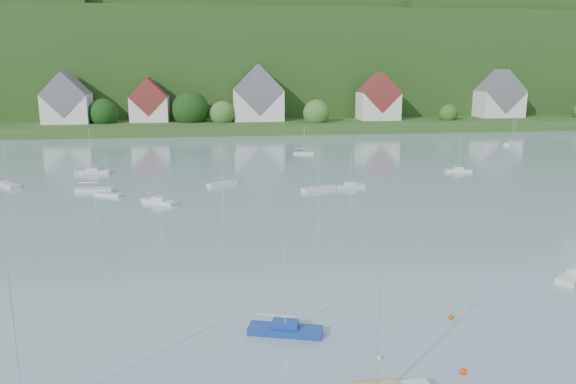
{
  "coord_description": "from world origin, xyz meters",
  "views": [
    {
      "loc": [
        -9.78,
        2.98,
        20.28
      ],
      "look_at": [
        -0.19,
        75.0,
        4.0
      ],
      "focal_mm": 34.93,
      "sensor_mm": 36.0,
      "label": 1
    }
  ],
  "objects": [
    {
      "name": "far_shore_strip",
      "position": [
        0.0,
        200.0,
        1.5
      ],
      "size": [
        600.0,
        60.0,
        3.0
      ],
      "primitive_type": "cube",
      "color": "#264E1D",
      "rests_on": "ground"
    },
    {
      "name": "forested_ridge",
      "position": [
        0.39,
        268.57,
        22.89
      ],
      "size": [
        620.0,
        181.22,
        69.89
      ],
      "color": "#1C3D13",
      "rests_on": "ground"
    },
    {
      "name": "village_building_0",
      "position": [
        -55.0,
        187.0,
        9.51
      ],
      "size": [
        14.0,
        10.4,
        16.0
      ],
      "color": "silver",
      "rests_on": "far_shore_strip"
    },
    {
      "name": "village_building_1",
      "position": [
        -30.0,
        189.0,
        8.75
      ],
      "size": [
        12.0,
        9.36,
        14.0
      ],
      "color": "silver",
      "rests_on": "far_shore_strip"
    },
    {
      "name": "village_building_2",
      "position": [
        5.0,
        188.0,
        10.27
      ],
      "size": [
        16.0,
        11.44,
        18.0
      ],
      "color": "silver",
      "rests_on": "far_shore_strip"
    },
    {
      "name": "village_building_3",
      "position": [
        45.0,
        186.0,
        9.43
      ],
      "size": [
        13.0,
        10.4,
        15.5
      ],
      "color": "silver",
      "rests_on": "far_shore_strip"
    },
    {
      "name": "village_building_4",
      "position": [
        90.0,
        190.0,
        9.59
      ],
      "size": [
        15.0,
        10.4,
        16.5
      ],
      "color": "silver",
      "rests_on": "far_shore_strip"
    },
    {
      "name": "near_sailboat_1",
      "position": [
        -4.69,
        42.68,
        0.43
      ],
      "size": [
        5.99,
        3.19,
        7.79
      ],
      "rotation": [
        0.0,
        0.0,
        -0.29
      ],
      "color": "navy",
      "rests_on": "ground"
    },
    {
      "name": "mooring_buoy_1",
      "position": [
        1.36,
        37.92,
        0.0
      ],
      "size": [
        0.43,
        0.43,
        0.43
      ],
      "primitive_type": "sphere",
      "color": "silver",
      "rests_on": "ground"
    },
    {
      "name": "mooring_buoy_2",
      "position": [
        6.49,
        35.39,
        0.0
      ],
      "size": [
        0.47,
        0.47,
        0.47
      ],
      "primitive_type": "sphere",
      "color": "#DC4704",
      "rests_on": "ground"
    },
    {
      "name": "mooring_buoy_3",
      "position": [
        9.16,
        43.54,
        0.0
      ],
      "size": [
        0.46,
        0.46,
        0.46
      ],
      "primitive_type": "sphere",
      "color": "#DC4704",
      "rests_on": "ground"
    },
    {
      "name": "far_sailboat_cluster",
      "position": [
        8.08,
        114.78,
        0.37
      ],
      "size": [
        187.42,
        68.2,
        8.71
      ],
      "color": "silver",
      "rests_on": "ground"
    }
  ]
}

